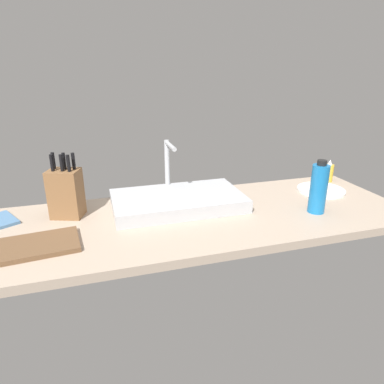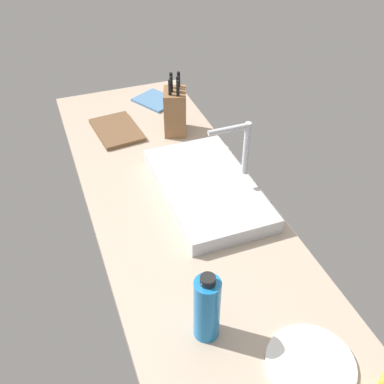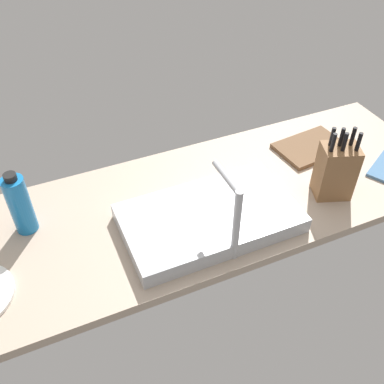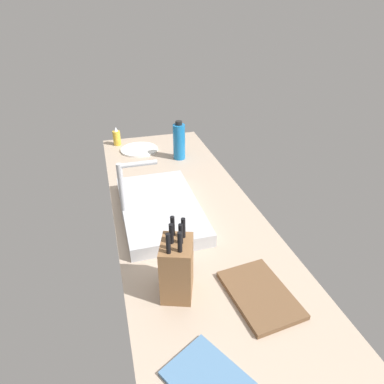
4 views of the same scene
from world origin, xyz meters
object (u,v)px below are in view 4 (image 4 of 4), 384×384
object	(u,v)px
sink_basin	(160,208)
faucet	(127,187)
dish_towel	(207,379)
knife_block	(177,268)
soap_bottle	(117,137)
water_bottle	(179,141)
cutting_board	(260,294)
dinner_plate	(139,149)

from	to	relation	value
sink_basin	faucet	xyz separation A→B (cm)	(-1.12, 13.82, 13.80)
dish_towel	knife_block	bearing A→B (deg)	0.40
soap_bottle	water_bottle	world-z (taller)	water_bottle
water_bottle	cutting_board	bearing A→B (deg)	179.59
faucet	soap_bottle	size ratio (longest dim) A/B	2.24
knife_block	dinner_plate	size ratio (longest dim) A/B	1.15
dinner_plate	dish_towel	world-z (taller)	same
knife_block	dish_towel	size ratio (longest dim) A/B	1.37
sink_basin	dinner_plate	xyz separation A→B (cm)	(75.20, -0.87, -2.29)
faucet	cutting_board	distance (cm)	68.15
cutting_board	faucet	bearing A→B (deg)	32.79
knife_block	soap_bottle	distance (cm)	136.60
faucet	dish_towel	bearing A→B (deg)	-172.22
soap_bottle	dinner_plate	world-z (taller)	soap_bottle
water_bottle	soap_bottle	bearing A→B (deg)	47.03
dinner_plate	faucet	bearing A→B (deg)	169.10
dinner_plate	cutting_board	bearing A→B (deg)	-170.87
soap_bottle	water_bottle	distance (cm)	47.75
dish_towel	cutting_board	bearing A→B (deg)	-49.23
water_bottle	dish_towel	world-z (taller)	water_bottle
sink_basin	water_bottle	distance (cm)	61.38
cutting_board	dish_towel	bearing A→B (deg)	130.77
cutting_board	dinner_plate	bearing A→B (deg)	9.13
sink_basin	faucet	size ratio (longest dim) A/B	2.11
knife_block	dinner_plate	xyz separation A→B (cm)	(122.74, -4.32, -10.05)
soap_bottle	dinner_plate	bearing A→B (deg)	-136.81
water_bottle	dinner_plate	world-z (taller)	water_bottle
faucet	knife_block	world-z (taller)	faucet
faucet	dish_towel	world-z (taller)	faucet
sink_basin	knife_block	distance (cm)	48.29
sink_basin	cutting_board	xyz separation A→B (cm)	(-56.85, -22.09, -1.99)
sink_basin	water_bottle	bearing A→B (deg)	-22.10
faucet	dish_towel	distance (cm)	79.91
dish_towel	soap_bottle	bearing A→B (deg)	2.93
sink_basin	cutting_board	distance (cm)	61.03
sink_basin	faucet	bearing A→B (deg)	94.65
soap_bottle	dish_towel	world-z (taller)	soap_bottle
faucet	dinner_plate	world-z (taller)	faucet
cutting_board	dish_towel	distance (cm)	33.42
water_bottle	sink_basin	bearing A→B (deg)	157.90
sink_basin	water_bottle	size ratio (longest dim) A/B	2.49
sink_basin	knife_block	xyz separation A→B (cm)	(-47.54, 3.45, 7.75)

